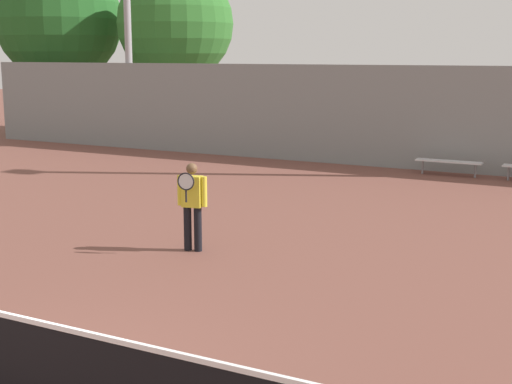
{
  "coord_description": "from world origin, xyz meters",
  "views": [
    {
      "loc": [
        5.44,
        -4.66,
        3.48
      ],
      "look_at": [
        -0.65,
        6.95,
        0.92
      ],
      "focal_mm": 50.0,
      "sensor_mm": 36.0,
      "label": 1
    }
  ],
  "objects_px": {
    "tree_green_broad": "(175,24)",
    "tree_green_tall": "(59,20)",
    "light_pole_near_left": "(127,0)",
    "bench_courtside_far": "(449,162)",
    "tennis_player": "(192,202)"
  },
  "relations": [
    {
      "from": "tree_green_broad",
      "to": "tree_green_tall",
      "type": "bearing_deg",
      "value": -174.81
    },
    {
      "from": "light_pole_near_left",
      "to": "tree_green_broad",
      "type": "distance_m",
      "value": 3.71
    },
    {
      "from": "bench_courtside_far",
      "to": "tree_green_broad",
      "type": "distance_m",
      "value": 13.89
    },
    {
      "from": "tree_green_broad",
      "to": "bench_courtside_far",
      "type": "bearing_deg",
      "value": -20.03
    },
    {
      "from": "bench_courtside_far",
      "to": "tree_green_broad",
      "type": "bearing_deg",
      "value": 159.97
    },
    {
      "from": "light_pole_near_left",
      "to": "tree_green_broad",
      "type": "xyz_separation_m",
      "value": [
        -0.36,
        3.62,
        -0.75
      ]
    },
    {
      "from": "light_pole_near_left",
      "to": "tree_green_tall",
      "type": "distance_m",
      "value": 6.92
    },
    {
      "from": "tennis_player",
      "to": "bench_courtside_far",
      "type": "xyz_separation_m",
      "value": [
        2.22,
        10.18,
        -0.5
      ]
    },
    {
      "from": "tennis_player",
      "to": "tree_green_broad",
      "type": "distance_m",
      "value": 18.29
    },
    {
      "from": "tree_green_tall",
      "to": "bench_courtside_far",
      "type": "bearing_deg",
      "value": -12.37
    },
    {
      "from": "tree_green_tall",
      "to": "tree_green_broad",
      "type": "height_order",
      "value": "tree_green_tall"
    },
    {
      "from": "bench_courtside_far",
      "to": "tree_green_tall",
      "type": "height_order",
      "value": "tree_green_tall"
    },
    {
      "from": "bench_courtside_far",
      "to": "tree_green_tall",
      "type": "relative_size",
      "value": 0.24
    },
    {
      "from": "bench_courtside_far",
      "to": "light_pole_near_left",
      "type": "height_order",
      "value": "light_pole_near_left"
    },
    {
      "from": "tennis_player",
      "to": "light_pole_near_left",
      "type": "distance_m",
      "value": 15.5
    }
  ]
}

